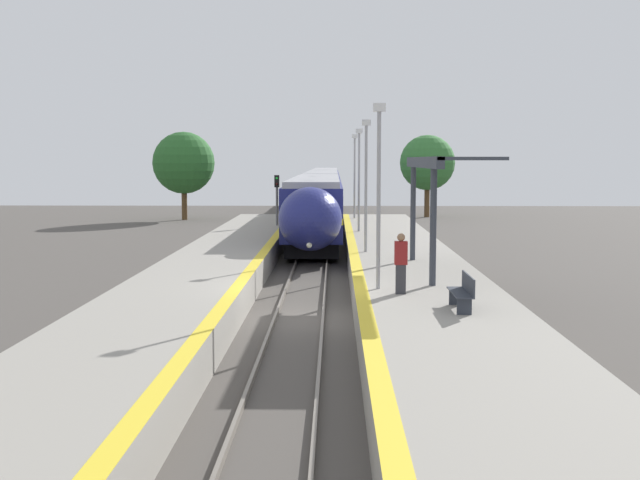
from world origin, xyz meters
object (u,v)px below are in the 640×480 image
platform_bench (464,291)px  lamppost_near (379,184)px  train (322,191)px  lamppost_far (359,173)px  person_waiting (401,262)px  railway_signal (277,201)px  lamppost_farthest (355,170)px  lamppost_mid (366,177)px

platform_bench → lamppost_near: size_ratio=0.33×
train → platform_bench: 47.12m
lamppost_far → train: bearing=95.5°
person_waiting → lamppost_far: lamppost_far is taller
platform_bench → railway_signal: railway_signal is taller
railway_signal → lamppost_farthest: 7.57m
lamppost_near → lamppost_mid: size_ratio=1.00×
lamppost_mid → lamppost_near: bearing=-90.0°
lamppost_far → lamppost_mid: bearing=-90.0°
lamppost_near → lamppost_mid: same height
person_waiting → railway_signal: railway_signal is taller
train → railway_signal: railway_signal is taller
railway_signal → lamppost_mid: (4.61, -13.28, 1.69)m
lamppost_farthest → lamppost_far: bearing=-90.0°
lamppost_mid → lamppost_farthest: (0.00, 19.03, 0.00)m
person_waiting → lamppost_farthest: lamppost_farthest is taller
lamppost_mid → train: bearing=93.9°
train → lamppost_near: bearing=-86.9°
lamppost_mid → lamppost_far: (0.00, 9.52, 0.00)m
railway_signal → lamppost_far: bearing=-39.2°
person_waiting → lamppost_near: size_ratio=0.32×
lamppost_near → lamppost_far: size_ratio=1.00×
lamppost_near → lamppost_mid: 9.52m
lamppost_near → train: bearing=93.1°
lamppost_near → lamppost_farthest: (0.00, 28.55, 0.00)m
platform_bench → lamppost_farthest: 32.01m
railway_signal → lamppost_mid: 14.16m
platform_bench → lamppost_near: 4.65m
railway_signal → lamppost_mid: size_ratio=0.73×
train → lamppost_farthest: bearing=-81.1°
train → lamppost_near: lamppost_near is taller
lamppost_farthest → person_waiting: bearing=-88.9°
platform_bench → lamppost_mid: bearing=98.8°
train → lamppost_far: lamppost_far is taller
train → lamppost_mid: 34.24m
person_waiting → lamppost_near: lamppost_near is taller
platform_bench → person_waiting: person_waiting is taller
person_waiting → lamppost_mid: bearing=93.2°
train → person_waiting: bearing=-86.2°
platform_bench → lamppost_near: bearing=121.0°
person_waiting → lamppost_farthest: size_ratio=0.32×
person_waiting → lamppost_mid: 10.67m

